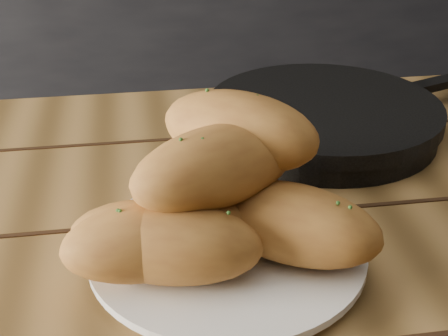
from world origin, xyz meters
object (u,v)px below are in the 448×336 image
table (374,334)px  skillet (324,117)px  bread_rolls (214,197)px  plate (227,252)px

table → skillet: (0.03, 0.29, 0.11)m
bread_rolls → skillet: (0.19, 0.27, -0.05)m
plate → bread_rolls: bread_rolls is taller
table → bread_rolls: (-0.16, 0.02, 0.16)m
bread_rolls → skillet: bearing=54.8°
table → bread_rolls: 0.23m
skillet → bread_rolls: bearing=-125.2°
plate → bread_rolls: (-0.01, -0.00, 0.06)m
table → plate: bearing=169.6°
bread_rolls → skillet: bread_rolls is taller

